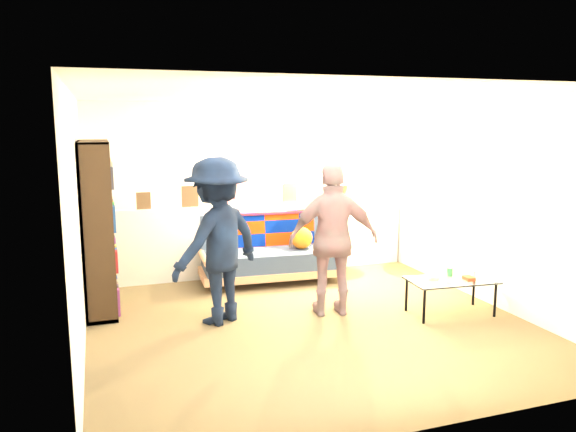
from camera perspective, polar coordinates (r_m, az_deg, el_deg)
The scene contains 10 objects.
ground at distance 6.35m, azimuth 1.19°, elevation -9.97°, with size 5.00×5.00×0.00m, color brown.
room_shell at distance 6.44m, azimuth -0.21°, elevation 5.56°, with size 4.60×5.05×2.45m.
half_wall_ledge at distance 7.86m, azimuth -3.33°, elevation -2.32°, with size 4.45×0.15×1.00m, color silver.
ledge_decor at distance 7.67m, azimuth -4.96°, elevation 2.48°, with size 2.97×0.02×0.45m.
futon_sofa at distance 7.59m, azimuth -1.91°, elevation -3.76°, with size 1.90×1.00×0.79m.
bookshelf at distance 6.59m, azimuth -18.76°, elevation -1.69°, with size 0.32×0.96×1.92m.
coffee_table at distance 6.52m, azimuth 16.26°, elevation -6.40°, with size 0.99×0.60×0.49m.
floor_lamp at distance 7.81m, azimuth 5.09°, elevation 2.37°, with size 0.37×0.29×1.61m.
person_left at distance 5.95m, azimuth -7.19°, elevation -2.55°, with size 1.14×0.65×1.76m, color black.
person_right at distance 6.17m, azimuth 4.65°, elevation -2.42°, with size 0.99×0.41×1.69m, color tan.
Camera 1 is at (-2.07, -5.61, 2.14)m, focal length 35.00 mm.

